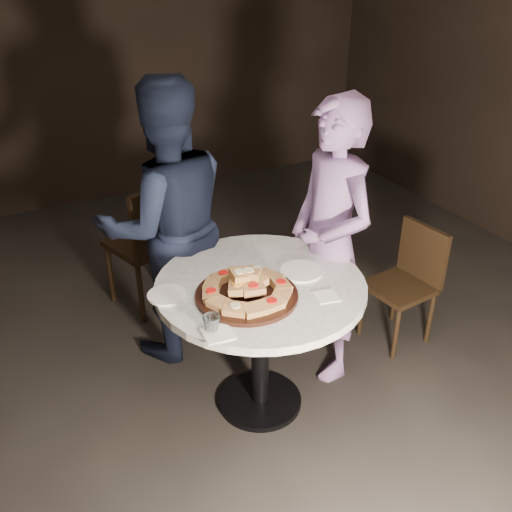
# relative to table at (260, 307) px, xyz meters

# --- Properties ---
(floor) EXTENTS (7.00, 7.00, 0.00)m
(floor) POSITION_rel_table_xyz_m (-0.11, -0.10, -0.66)
(floor) COLOR black
(floor) RESTS_ON ground
(table) EXTENTS (1.44, 1.44, 0.81)m
(table) POSITION_rel_table_xyz_m (0.00, 0.00, 0.00)
(table) COLOR black
(table) RESTS_ON ground
(serving_board) EXTENTS (0.59, 0.59, 0.02)m
(serving_board) POSITION_rel_table_xyz_m (-0.12, -0.09, 0.16)
(serving_board) COLOR black
(serving_board) RESTS_ON table
(focaccia_pile) EXTENTS (0.46, 0.44, 0.12)m
(focaccia_pile) POSITION_rel_table_xyz_m (-0.12, -0.09, 0.21)
(focaccia_pile) COLOR #A67340
(focaccia_pile) RESTS_ON serving_board
(plate_left) EXTENTS (0.25, 0.25, 0.01)m
(plate_left) POSITION_rel_table_xyz_m (-0.47, 0.10, 0.16)
(plate_left) COLOR white
(plate_left) RESTS_ON table
(plate_right) EXTENTS (0.27, 0.27, 0.01)m
(plate_right) POSITION_rel_table_xyz_m (0.24, -0.01, 0.16)
(plate_right) COLOR white
(plate_right) RESTS_ON table
(water_glass) EXTENTS (0.08, 0.08, 0.08)m
(water_glass) POSITION_rel_table_xyz_m (-0.38, -0.26, 0.19)
(water_glass) COLOR silver
(water_glass) RESTS_ON table
(napkin_near) EXTENTS (0.14, 0.14, 0.01)m
(napkin_near) POSITION_rel_table_xyz_m (-0.37, -0.30, 0.15)
(napkin_near) COLOR white
(napkin_near) RESTS_ON table
(napkin_far) EXTENTS (0.13, 0.13, 0.01)m
(napkin_far) POSITION_rel_table_xyz_m (0.23, -0.27, 0.15)
(napkin_far) COLOR white
(napkin_far) RESTS_ON table
(chair_far) EXTENTS (0.57, 0.58, 0.96)m
(chair_far) POSITION_rel_table_xyz_m (-0.21, 1.22, -0.11)
(chair_far) COLOR black
(chair_far) RESTS_ON ground
(chair_right) EXTENTS (0.42, 0.41, 0.78)m
(chair_right) POSITION_rel_table_xyz_m (1.16, 0.16, -0.21)
(chair_right) COLOR black
(chair_right) RESTS_ON ground
(diner_navy) EXTENTS (0.88, 0.71, 1.74)m
(diner_navy) POSITION_rel_table_xyz_m (-0.24, 0.74, 0.21)
(diner_navy) COLOR black
(diner_navy) RESTS_ON ground
(diner_teal) EXTENTS (0.43, 0.63, 1.68)m
(diner_teal) POSITION_rel_table_xyz_m (0.52, 0.15, 0.18)
(diner_teal) COLOR #84679F
(diner_teal) RESTS_ON ground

